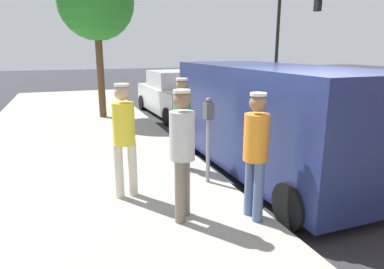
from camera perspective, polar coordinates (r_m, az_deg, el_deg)
The scene contains 11 objects.
ground_plane at distance 6.19m, azimuth 17.81°, elevation -10.13°, with size 80.00×80.00×0.00m, color #2D2D33.
sidewalk_slab at distance 5.00m, azimuth -17.16°, elevation -15.19°, with size 5.00×32.00×0.15m, color #9E998E.
parking_meter_near at distance 5.89m, azimuth 2.74°, elevation 1.48°, with size 0.14×0.18×1.52m.
pedestrian_in_green at distance 6.60m, azimuth -1.66°, elevation 2.85°, with size 0.34×0.35×1.78m.
pedestrian_in_yellow at distance 5.40m, azimuth -11.25°, elevation 0.24°, with size 0.36×0.34×1.81m.
pedestrian_in_gray at distance 4.57m, azimuth -1.65°, elevation -2.02°, with size 0.34×0.34×1.81m.
pedestrian_in_orange at distance 4.68m, azimuth 10.58°, elevation -2.25°, with size 0.34×0.36×1.77m.
parked_van at distance 6.93m, azimuth 13.01°, elevation 2.82°, with size 2.18×5.22×2.15m.
parked_sedan_behind at distance 13.07m, azimuth -2.81°, elevation 6.54°, with size 2.10×4.47×1.65m.
traffic_light_corner at distance 18.02m, azimuth 16.44°, elevation 16.90°, with size 2.48×0.42×5.20m.
street_tree at distance 12.28m, azimuth -15.69°, elevation 20.39°, with size 2.46×2.46×5.02m.
Camera 1 is at (3.60, 4.39, 2.47)m, focal length 32.03 mm.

